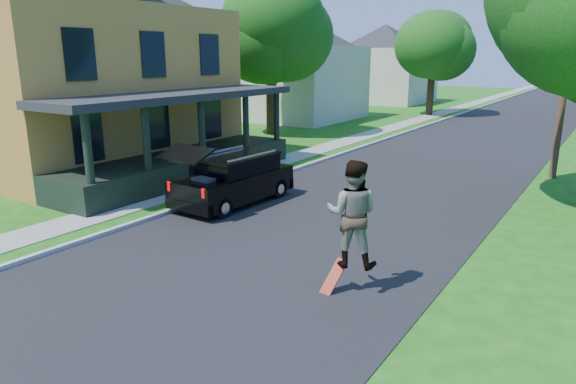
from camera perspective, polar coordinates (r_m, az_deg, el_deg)
The scene contains 14 objects.
ground at distance 10.65m, azimuth -7.94°, elevation -9.49°, with size 140.00×140.00×0.00m, color #165110.
street at distance 28.33m, azimuth 19.74°, elevation 5.18°, with size 8.00×120.00×0.02m, color black.
curb at distance 29.52m, azimuth 12.08°, elevation 6.09°, with size 0.15×120.00×0.12m, color #A0A09B.
sidewalk at distance 30.11m, azimuth 9.32°, elevation 6.39°, with size 1.30×120.00×0.03m, color gray.
front_walk at distance 21.20m, azimuth -16.73°, elevation 2.39°, with size 6.50×1.20×0.03m, color gray.
main_house at distance 23.39m, azimuth -23.11°, elevation 15.14°, with size 15.56×15.56×10.10m.
neighbor_house_mid at distance 37.07m, azimuth 0.70°, elevation 14.66°, with size 12.78×12.78×8.30m.
neighbor_house_far at distance 51.28m, azimuth 10.70°, elevation 14.49°, with size 12.78×12.78×8.30m.
black_suv at distance 15.55m, azimuth -6.08°, elevation 1.43°, with size 1.80×4.35×2.00m.
skateboarder at distance 9.58m, azimuth 7.16°, elevation -2.40°, with size 1.16×1.02×2.03m.
skateboard at distance 9.90m, azimuth 4.91°, elevation -9.87°, with size 0.44×0.52×0.79m.
tree_left_mid at distance 29.61m, azimuth -1.94°, elevation 17.81°, with size 6.20×6.11×9.11m.
tree_left_far at distance 40.46m, azimuth 15.88°, elevation 15.82°, with size 5.31×5.20×8.21m.
utility_pole_near at distance 20.89m, azimuth 28.80°, elevation 13.78°, with size 1.52×0.64×8.92m.
Camera 1 is at (6.48, -7.23, 4.38)m, focal length 32.00 mm.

